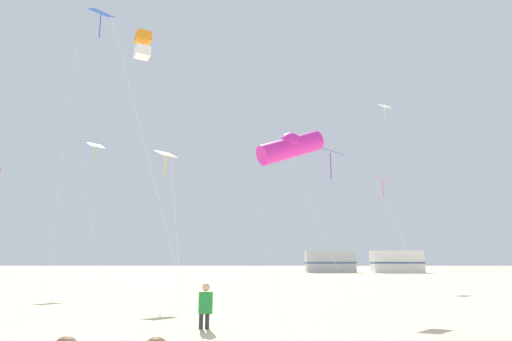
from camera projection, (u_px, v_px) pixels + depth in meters
kite_flyer_standing at (207, 305)px, 10.54m from camera, size 0.40×0.54×1.16m
kite_diamond_rainbow at (385, 183)px, 27.72m from camera, size 2.84×2.34×7.18m
kite_diamond_lime at (97, 151)px, 26.43m from camera, size 2.07×2.00×9.08m
kite_diamond_gold at (168, 159)px, 20.09m from camera, size 1.56×1.56×6.95m
kite_box_orange at (145, 46)px, 18.00m from camera, size 2.99×2.80×11.43m
kite_diamond_white at (387, 114)px, 32.19m from camera, size 2.74×2.69×13.70m
kite_diamond_violet at (332, 155)px, 17.14m from camera, size 2.37×2.37×6.37m
kite_diamond_blue at (100, 26)px, 18.20m from camera, size 1.81×1.84×12.61m
kite_tube_magenta at (293, 147)px, 14.31m from camera, size 2.73×2.33×6.26m
rv_van_silver at (332, 262)px, 54.47m from camera, size 6.49×2.49×2.80m
rv_van_white at (399, 262)px, 53.51m from camera, size 6.48×2.44×2.80m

